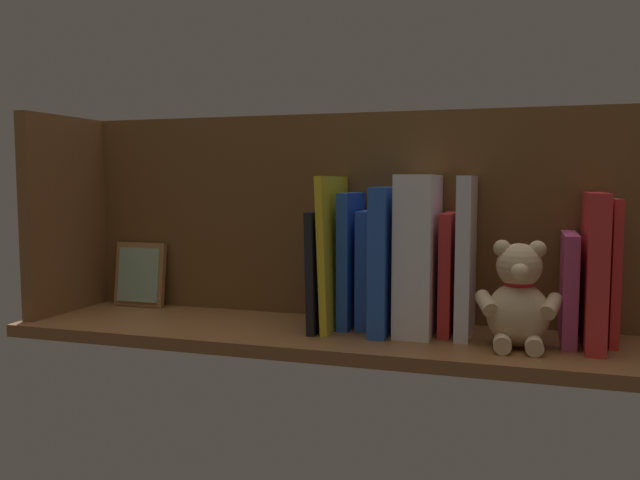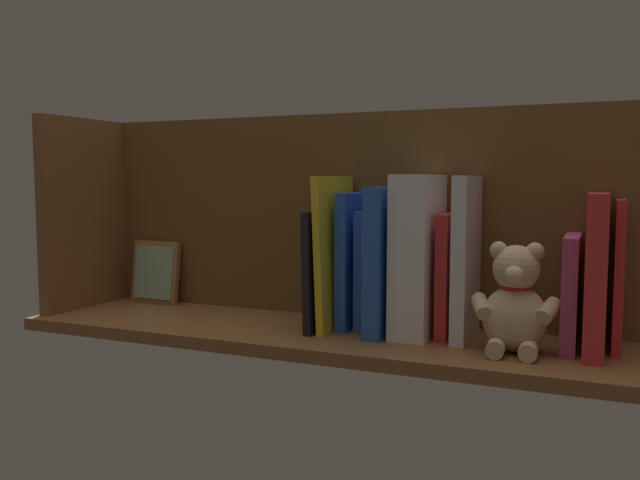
{
  "view_description": "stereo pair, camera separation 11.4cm",
  "coord_description": "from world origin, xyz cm",
  "px_view_note": "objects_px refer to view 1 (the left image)",
  "views": [
    {
      "loc": [
        -34.46,
        107.93,
        25.94
      ],
      "look_at": [
        0.0,
        0.0,
        15.73
      ],
      "focal_mm": 36.68,
      "sensor_mm": 36.0,
      "label": 1
    },
    {
      "loc": [
        -45.1,
        103.93,
        25.94
      ],
      "look_at": [
        0.0,
        0.0,
        15.73
      ],
      "focal_mm": 36.68,
      "sensor_mm": 36.0,
      "label": 2
    }
  ],
  "objects_px": {
    "book_0": "(613,271)",
    "picture_frame_leaning": "(140,275)",
    "teddy_bear": "(518,300)",
    "dictionary_thick_white": "(418,254)"
  },
  "relations": [
    {
      "from": "book_0",
      "to": "dictionary_thick_white",
      "type": "distance_m",
      "value": 0.31
    },
    {
      "from": "book_0",
      "to": "picture_frame_leaning",
      "type": "xyz_separation_m",
      "value": [
        0.9,
        -0.04,
        -0.05
      ]
    },
    {
      "from": "book_0",
      "to": "picture_frame_leaning",
      "type": "height_order",
      "value": "book_0"
    },
    {
      "from": "dictionary_thick_white",
      "to": "picture_frame_leaning",
      "type": "bearing_deg",
      "value": -5.66
    },
    {
      "from": "picture_frame_leaning",
      "to": "teddy_bear",
      "type": "bearing_deg",
      "value": 171.3
    },
    {
      "from": "dictionary_thick_white",
      "to": "picture_frame_leaning",
      "type": "relative_size",
      "value": 2.03
    },
    {
      "from": "book_0",
      "to": "picture_frame_leaning",
      "type": "relative_size",
      "value": 1.74
    },
    {
      "from": "teddy_bear",
      "to": "dictionary_thick_white",
      "type": "bearing_deg",
      "value": -21.59
    },
    {
      "from": "dictionary_thick_white",
      "to": "teddy_bear",
      "type": "bearing_deg",
      "value": 161.02
    },
    {
      "from": "teddy_bear",
      "to": "dictionary_thick_white",
      "type": "xyz_separation_m",
      "value": [
        0.17,
        -0.06,
        0.06
      ]
    }
  ]
}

